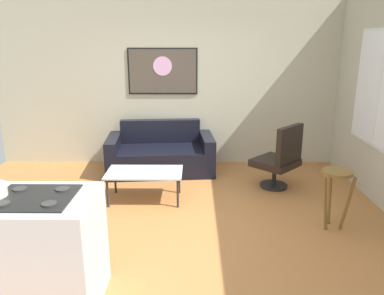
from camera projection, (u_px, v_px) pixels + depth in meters
ground at (177, 228)px, 4.35m from camera, size 6.40×6.40×0.04m
back_wall at (183, 83)px, 6.29m from camera, size 6.40×0.05×2.80m
couch at (161, 155)px, 6.14m from camera, size 1.78×1.04×0.80m
coffee_table at (145, 174)px, 4.97m from camera, size 1.01×0.57×0.41m
armchair at (280, 158)px, 5.34m from camera, size 0.80×0.80×0.96m
bar_stool at (336, 184)px, 4.17m from camera, size 0.38×0.38×0.69m
kitchen_counter at (9, 252)px, 2.96m from camera, size 1.42×0.70×0.96m
wall_painting at (163, 71)px, 6.20m from camera, size 1.16×0.03×0.76m
window at (380, 89)px, 4.78m from camera, size 0.03×1.40×1.54m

